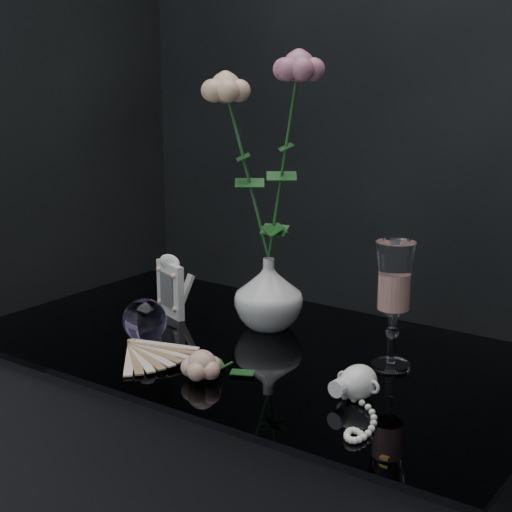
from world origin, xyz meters
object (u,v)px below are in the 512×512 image
Objects in this scene: vase at (269,293)px; wine_glass at (393,306)px; pearl_jar at (358,381)px; picture_frame at (170,285)px; paperweight at (145,321)px; loose_rose at (202,365)px.

wine_glass is (0.29, -0.05, 0.04)m from vase.
wine_glass is 1.11× the size of pearl_jar.
picture_frame reaches higher than paperweight.
vase reaches higher than loose_rose.
paperweight is 0.42× the size of pearl_jar.
paperweight reaches higher than pearl_jar.
loose_rose is (-0.23, -0.23, -0.08)m from wine_glass.
paperweight is at bearing -125.04° from vase.
loose_rose is (0.20, -0.08, -0.02)m from paperweight.
wine_glass reaches higher than pearl_jar.
vase is 0.94× the size of loose_rose.
pearl_jar is at bearing 0.49° from paperweight.
picture_frame is 0.16m from paperweight.
picture_frame is (-0.20, -0.05, -0.00)m from vase.
pearl_jar is (0.44, 0.00, -0.01)m from paperweight.
pearl_jar is (0.01, -0.15, -0.08)m from wine_glass.
paperweight is at bearing 162.90° from loose_rose.
loose_rose is 0.25m from pearl_jar.
paperweight is (-0.14, -0.20, -0.03)m from vase.
wine_glass is at bearing 21.22° from picture_frame.
loose_rose is 0.75× the size of pearl_jar.
loose_rose is at bearing -21.64° from paperweight.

